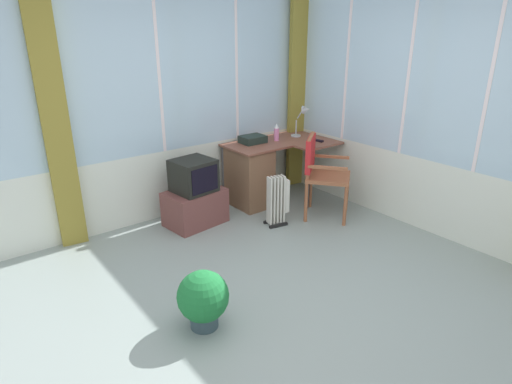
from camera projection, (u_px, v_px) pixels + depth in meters
ground at (286, 298)px, 3.64m from camera, size 5.06×5.21×0.06m
north_window_panel at (160, 101)px, 4.72m from camera, size 4.06×0.07×2.69m
east_window_panel at (443, 108)px, 4.33m from camera, size 0.07×4.21×2.69m
curtain_north_left at (55, 120)px, 4.03m from camera, size 0.25×0.10×2.59m
curtain_corner at (297, 92)px, 5.74m from camera, size 0.26×0.10×2.59m
desk at (253, 173)px, 5.36m from camera, size 1.30×0.88×0.76m
desk_lamp at (303, 116)px, 5.57m from camera, size 0.24×0.21×0.41m
tv_remote at (318, 140)px, 5.42m from camera, size 0.06×0.15×0.02m
spray_bottle at (276, 133)px, 5.42m from camera, size 0.06×0.06×0.22m
paper_tray at (253, 139)px, 5.34m from camera, size 0.30×0.23×0.09m
wooden_armchair at (318, 166)px, 4.95m from camera, size 0.67×0.67×0.96m
tv_on_stand at (195, 196)px, 4.83m from camera, size 0.69×0.51×0.76m
space_heater at (278, 200)px, 4.83m from camera, size 0.28×0.21×0.58m
potted_plant at (203, 298)px, 3.17m from camera, size 0.39×0.39×0.46m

